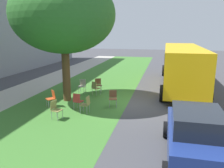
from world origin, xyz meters
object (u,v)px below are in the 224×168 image
object	(u,v)px
school_bus	(182,63)
chair_3	(52,97)
chair_4	(56,108)
chair_6	(98,84)
chair_5	(86,103)
chair_2	(82,85)
parked_car	(196,135)
street_tree	(63,15)
chair_1	(95,87)
chair_0	(78,100)
chair_7	(113,97)

from	to	relation	value
school_bus	chair_3	bearing A→B (deg)	132.15
chair_3	chair_4	xyz separation A→B (m)	(-1.60, -1.04, 0.00)
chair_4	chair_6	bearing A→B (deg)	-5.35
chair_5	chair_2	bearing A→B (deg)	23.11
chair_2	chair_5	xyz separation A→B (m)	(-3.66, -1.56, 0.00)
chair_4	parked_car	size ratio (longest dim) A/B	0.24
street_tree	chair_1	bearing A→B (deg)	-41.96
chair_0	chair_7	size ratio (longest dim) A/B	1.00
street_tree	chair_3	distance (m)	4.45
chair_2	chair_3	world-z (taller)	same
chair_3	school_bus	xyz separation A→B (m)	(6.31, -6.97, 1.24)
chair_1	school_bus	xyz separation A→B (m)	(3.66, -5.37, 1.24)
chair_0	street_tree	bearing A→B (deg)	40.62
chair_4	chair_7	size ratio (longest dim) A/B	1.00
chair_4	chair_1	bearing A→B (deg)	-7.59
chair_5	chair_6	distance (m)	4.19
chair_0	chair_1	world-z (taller)	same
chair_3	chair_6	bearing A→B (deg)	-23.10
chair_7	parked_car	xyz separation A→B (m)	(-4.52, -3.64, 0.32)
chair_2	chair_4	size ratio (longest dim) A/B	1.00
street_tree	chair_6	bearing A→B (deg)	-27.04
chair_1	parked_car	bearing A→B (deg)	-140.86
chair_0	chair_3	world-z (taller)	same
chair_4	school_bus	distance (m)	9.97
chair_5	chair_1	bearing A→B (deg)	9.46
chair_1	chair_4	size ratio (longest dim) A/B	1.00
chair_4	chair_7	bearing A→B (deg)	-41.77
chair_2	parked_car	bearing A→B (deg)	-137.62
chair_3	chair_7	size ratio (longest dim) A/B	1.00
street_tree	chair_6	xyz separation A→B (m)	(2.33, -1.19, -4.27)
street_tree	chair_0	distance (m)	4.66
street_tree	chair_6	size ratio (longest dim) A/B	7.81
chair_0	chair_7	distance (m)	1.89
street_tree	chair_4	xyz separation A→B (m)	(-2.83, -0.71, -4.27)
chair_0	parked_car	distance (m)	6.35
chair_1	chair_6	world-z (taller)	same
chair_3	chair_7	xyz separation A→B (m)	(0.78, -3.17, 0.00)
chair_2	chair_6	world-z (taller)	same
street_tree	chair_1	world-z (taller)	street_tree
chair_3	chair_6	size ratio (longest dim) A/B	1.00
chair_3	school_bus	world-z (taller)	school_bus
street_tree	chair_7	size ratio (longest dim) A/B	7.81
chair_4	chair_5	world-z (taller)	same
street_tree	chair_0	bearing A→B (deg)	-139.38
chair_7	chair_0	bearing A→B (deg)	120.97
chair_4	parked_car	xyz separation A→B (m)	(-2.14, -5.76, 0.32)
chair_1	chair_6	bearing A→B (deg)	5.18
chair_0	school_bus	xyz separation A→B (m)	(6.50, -5.42, 1.24)
parked_car	school_bus	bearing A→B (deg)	-0.97
chair_3	chair_5	xyz separation A→B (m)	(-0.58, -2.14, 0.00)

